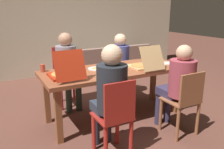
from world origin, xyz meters
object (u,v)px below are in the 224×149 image
at_px(person_0, 110,91).
at_px(plate_3, 115,74).
at_px(chair_1, 184,101).
at_px(plate_1, 167,63).
at_px(couch, 111,64).
at_px(plate_0, 96,68).
at_px(drinking_glass_1, 43,68).
at_px(dining_table, 115,74).
at_px(drinking_glass_0, 77,66).
at_px(chair_3, 66,74).
at_px(person_1, 178,81).
at_px(chair_0, 115,118).
at_px(drinking_glass_2, 118,65).
at_px(person_3, 67,64).
at_px(pizza_box_0, 143,65).
at_px(chair_2, 118,69).
at_px(plate_2, 149,59).
at_px(pizza_box_1, 65,73).
at_px(person_2, 122,60).

relative_size(person_0, plate_3, 5.97).
xyz_separation_m(chair_1, plate_1, (0.39, 0.80, 0.29)).
xyz_separation_m(plate_3, couch, (1.23, 2.42, -0.50)).
xyz_separation_m(plate_0, drinking_glass_1, (-0.73, 0.21, 0.04)).
relative_size(dining_table, drinking_glass_0, 20.82).
distance_m(chair_3, plate_0, 0.84).
bearing_deg(drinking_glass_1, plate_3, -35.39).
bearing_deg(person_1, chair_0, -172.76).
bearing_deg(person_0, drinking_glass_1, 113.67).
relative_size(dining_table, drinking_glass_2, 18.13).
height_order(chair_1, drinking_glass_0, chair_1).
relative_size(person_3, pizza_box_0, 2.41).
xyz_separation_m(chair_1, chair_3, (-1.02, 1.80, 0.05)).
relative_size(chair_1, person_1, 0.73).
bearing_deg(drinking_glass_1, chair_0, -68.35).
xyz_separation_m(person_3, plate_1, (1.41, -0.85, 0.03)).
height_order(chair_1, person_1, person_1).
relative_size(chair_1, plate_3, 4.11).
distance_m(chair_3, plate_3, 1.22).
bearing_deg(couch, plate_0, -123.17).
bearing_deg(chair_2, chair_0, -120.33).
bearing_deg(plate_1, chair_3, 144.84).
bearing_deg(drinking_glass_2, chair_1, -60.48).
bearing_deg(plate_0, drinking_glass_2, -28.05).
bearing_deg(plate_2, plate_3, -152.16).
distance_m(pizza_box_1, plate_3, 0.66).
bearing_deg(plate_0, person_3, 110.72).
bearing_deg(chair_1, pizza_box_1, 147.62).
xyz_separation_m(plate_0, plate_3, (0.10, -0.38, -0.00)).
bearing_deg(drinking_glass_2, chair_3, 119.70).
relative_size(chair_3, drinking_glass_1, 9.25).
bearing_deg(plate_0, couch, 56.83).
xyz_separation_m(pizza_box_0, pizza_box_1, (-1.19, 0.07, 0.00)).
bearing_deg(plate_2, chair_3, 154.18).
xyz_separation_m(person_1, drinking_glass_2, (-0.49, 0.73, 0.12)).
distance_m(chair_3, drinking_glass_2, 1.11).
bearing_deg(drinking_glass_2, pizza_box_1, -177.21).
xyz_separation_m(pizza_box_1, plate_2, (1.60, 0.33, -0.04)).
bearing_deg(person_2, pizza_box_1, -149.43).
relative_size(chair_1, drinking_glass_2, 7.42).
distance_m(chair_3, pizza_box_1, 1.05).
height_order(pizza_box_0, drinking_glass_0, pizza_box_0).
height_order(chair_1, drinking_glass_2, drinking_glass_2).
bearing_deg(plate_0, plate_1, -10.73).
bearing_deg(chair_0, pizza_box_1, 109.29).
bearing_deg(plate_3, drinking_glass_0, 126.98).
distance_m(drinking_glass_2, couch, 2.50).
bearing_deg(pizza_box_1, chair_2, 35.10).
relative_size(chair_1, plate_1, 4.30).
xyz_separation_m(person_1, plate_3, (-0.68, 0.51, 0.07)).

